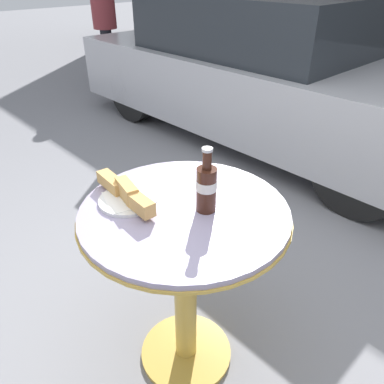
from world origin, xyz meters
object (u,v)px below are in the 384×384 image
lunch_plate_near (126,195)px  pedestrian (104,18)px  cola_bottle_left (206,187)px  bistro_table (185,254)px  parked_car (273,72)px

lunch_plate_near → pedestrian: pedestrian is taller
cola_bottle_left → pedestrian: bearing=152.0°
bistro_table → lunch_plate_near: size_ratio=2.39×
bistro_table → cola_bottle_left: 0.30m
parked_car → pedestrian: (-2.65, -0.16, 0.27)m
lunch_plate_near → pedestrian: (-3.81, 2.31, 0.07)m
bistro_table → lunch_plate_near: (-0.17, -0.11, 0.23)m
bistro_table → cola_bottle_left: bearing=41.8°
bistro_table → lunch_plate_near: lunch_plate_near is taller
cola_bottle_left → pedestrian: 4.57m
cola_bottle_left → parked_car: bearing=121.0°
parked_car → pedestrian: bearing=-176.5°
bistro_table → parked_car: 2.71m
parked_car → bistro_table: bearing=-60.5°
cola_bottle_left → pedestrian: size_ratio=0.15×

